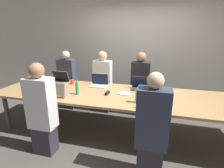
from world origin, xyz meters
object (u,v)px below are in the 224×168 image
person_near_midright (152,129)px  person_far_left (68,81)px  person_far_center (140,85)px  stapler (107,93)px  laptop_far_left (60,80)px  bottle_near_midright (137,96)px  person_near_left (42,111)px  laptop_near_left (58,92)px  laptop_near_midright (155,105)px  cup_near_left (45,92)px  bottle_near_left (77,88)px  laptop_far_center (141,85)px  cup_far_left (72,82)px  bottle_far_left (43,80)px  person_far_midleft (103,83)px  bottle_far_center (155,87)px  laptop_far_midleft (99,82)px

person_near_midright → person_far_left: bearing=-39.2°
person_far_center → stapler: bearing=-117.4°
laptop_far_left → bottle_near_midright: bearing=-20.5°
person_near_midright → person_near_left: size_ratio=0.99×
laptop_near_left → person_near_left: bearing=89.6°
laptop_near_midright → person_near_midright: 0.45m
laptop_near_midright → laptop_near_left: laptop_near_left is taller
cup_near_left → person_near_left: bearing=-62.0°
bottle_near_left → laptop_far_center: bottle_near_left is taller
cup_far_left → bottle_far_left: (-0.59, -0.17, 0.05)m
person_far_left → laptop_near_left: (0.47, -1.18, 0.16)m
bottle_far_left → bottle_near_left: bottle_near_left is taller
person_near_left → stapler: size_ratio=9.47×
bottle_near_left → person_far_midleft: bearing=82.1°
cup_near_left → laptop_far_left: bearing=100.5°
person_far_left → bottle_near_midright: person_far_left is taller
laptop_near_left → person_near_left: (-0.00, -0.47, -0.14)m
person_far_midleft → stapler: size_ratio=9.41×
person_far_center → laptop_far_left: bearing=-162.5°
person_far_left → bottle_near_left: person_far_left is taller
bottle_near_midright → stapler: size_ratio=1.65×
cup_far_left → person_near_left: size_ratio=0.07×
person_far_center → bottle_far_center: bearing=-62.0°
bottle_near_midright → laptop_near_midright: bearing=-33.0°
bottle_far_left → person_near_left: size_ratio=0.16×
person_near_midright → stapler: (-0.83, 0.85, 0.11)m
person_near_midright → cup_near_left: bearing=-16.0°
bottle_near_midright → bottle_far_center: size_ratio=0.90×
laptop_near_midright → bottle_near_midright: bottle_near_midright is taller
laptop_far_midleft → cup_near_left: laptop_far_midleft is taller
person_far_left → stapler: person_far_left is taller
person_far_left → laptop_near_left: bearing=-68.3°
person_far_midleft → person_near_left: 1.73m
cup_far_left → bottle_far_left: size_ratio=0.40×
cup_near_left → bottle_far_center: size_ratio=0.36×
laptop_near_left → person_far_center: (1.29, 1.26, -0.15)m
laptop_near_midright → bottle_far_center: size_ratio=1.14×
laptop_near_midright → person_near_midright: bearing=87.5°
person_far_left → laptop_far_center: 1.87m
bottle_near_midright → cup_near_left: bearing=-177.8°
laptop_far_midleft → laptop_near_midright: (1.15, -0.87, -0.00)m
laptop_far_midleft → bottle_far_left: size_ratio=1.49×
laptop_far_center → person_far_center: person_far_center is taller
laptop_far_left → person_far_left: size_ratio=0.25×
cup_far_left → bottle_near_left: 0.68m
laptop_far_left → bottle_far_left: 0.35m
person_near_midright → laptop_near_left: (-1.63, 0.53, 0.16)m
person_far_left → bottle_far_center: 2.18m
person_near_left → laptop_far_center: person_near_left is taller
laptop_far_midleft → laptop_far_left: laptop_far_left is taller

